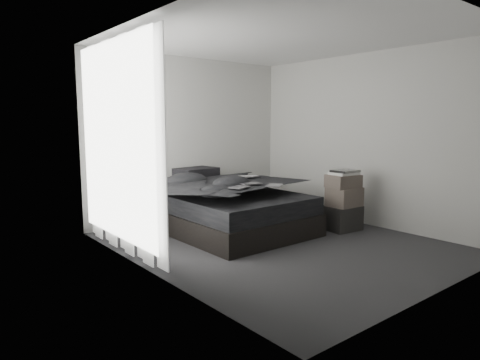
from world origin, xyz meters
TOP-DOWN VIEW (x-y plane):
  - floor at (0.00, 0.00)m, footprint 3.60×4.20m
  - ceiling at (0.00, 0.00)m, footprint 3.60×4.20m
  - wall_back at (0.00, 2.10)m, footprint 3.60×0.01m
  - wall_front at (0.00, -2.10)m, footprint 3.60×0.01m
  - wall_left at (-1.80, 0.00)m, footprint 0.01×4.20m
  - wall_right at (1.80, 0.00)m, footprint 0.01×4.20m
  - window_left at (-1.78, 0.90)m, footprint 0.02×2.00m
  - curtain_left at (-1.73, 0.90)m, footprint 0.06×2.12m
  - bed at (-0.09, 0.97)m, footprint 1.72×2.26m
  - mattress at (-0.09, 0.97)m, footprint 1.65×2.20m
  - duvet at (-0.09, 0.92)m, footprint 1.67×1.93m
  - pillow_lower at (-0.15, 1.85)m, footprint 0.68×0.46m
  - pillow_upper at (-0.07, 1.83)m, footprint 0.68×0.50m
  - laptop at (0.33, 1.03)m, footprint 0.42×0.33m
  - comic_a at (-0.36, 0.37)m, footprint 0.33×0.28m
  - comic_b at (-0.03, 0.53)m, footprint 0.32×0.24m
  - comic_c at (0.11, 0.20)m, footprint 0.34×0.32m
  - side_stand at (-1.27, 1.67)m, footprint 0.42×0.42m
  - papers at (-1.26, 1.65)m, footprint 0.26×0.20m
  - floor_books at (-1.42, 1.31)m, footprint 0.21×0.25m
  - box_lower at (1.22, -0.07)m, footprint 0.52×0.43m
  - box_mid at (1.23, -0.09)m, footprint 0.46×0.37m
  - box_upper at (1.21, -0.07)m, footprint 0.48×0.41m
  - art_book_white at (1.22, -0.07)m, footprint 0.40×0.33m
  - art_book_snake at (1.23, -0.09)m, footprint 0.36×0.28m

SIDE VIEW (x-z plane):
  - floor at x=0.00m, z-range -0.01..0.01m
  - floor_books at x=-1.42m, z-range 0.00..0.15m
  - bed at x=-0.09m, z-range 0.00..0.31m
  - box_lower at x=1.22m, z-range 0.00..0.36m
  - side_stand at x=-1.27m, z-range 0.00..0.64m
  - mattress at x=-0.09m, z-range 0.31..0.55m
  - box_mid at x=1.23m, z-range 0.36..0.63m
  - pillow_lower at x=-0.15m, z-range 0.55..0.70m
  - papers at x=-1.26m, z-range 0.64..0.66m
  - duvet at x=-0.09m, z-range 0.55..0.81m
  - box_upper at x=1.21m, z-range 0.63..0.82m
  - pillow_upper at x=-0.07m, z-range 0.70..0.84m
  - comic_a at x=-0.36m, z-range 0.81..0.82m
  - comic_b at x=-0.03m, z-range 0.82..0.83m
  - laptop at x=0.33m, z-range 0.81..0.84m
  - comic_c at x=0.11m, z-range 0.82..0.83m
  - art_book_white at x=1.22m, z-range 0.82..0.85m
  - art_book_snake at x=1.23m, z-range 0.85..0.89m
  - curtain_left at x=-1.73m, z-range 0.04..2.52m
  - wall_back at x=0.00m, z-range 0.00..2.60m
  - wall_front at x=0.00m, z-range 0.00..2.60m
  - wall_left at x=-1.80m, z-range 0.00..2.60m
  - wall_right at x=1.80m, z-range 0.00..2.60m
  - window_left at x=-1.78m, z-range 0.20..2.50m
  - ceiling at x=0.00m, z-range 2.60..2.60m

